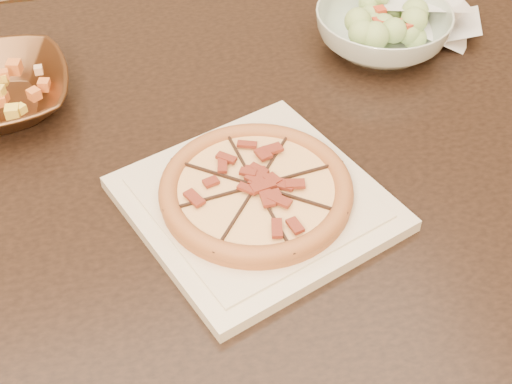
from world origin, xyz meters
TOP-DOWN VIEW (x-y plane):
  - dining_table at (-0.05, 0.08)m, footprint 1.57×1.09m
  - plate at (0.03, -0.06)m, footprint 0.37×0.37m
  - pizza at (0.03, -0.06)m, footprint 0.25×0.25m
  - salad_bowl at (0.34, 0.23)m, footprint 0.29×0.29m
  - salad at (0.34, 0.23)m, footprint 0.11×0.11m
  - cling_film at (0.45, 0.26)m, footprint 0.18×0.15m

SIDE VIEW (x-z plane):
  - dining_table at x=-0.05m, z-range 0.28..1.03m
  - plate at x=0.03m, z-range 0.75..0.77m
  - cling_film at x=0.45m, z-range 0.75..0.80m
  - pizza at x=0.03m, z-range 0.77..0.80m
  - salad_bowl at x=0.34m, z-range 0.75..0.82m
  - salad at x=0.34m, z-range 0.82..0.86m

